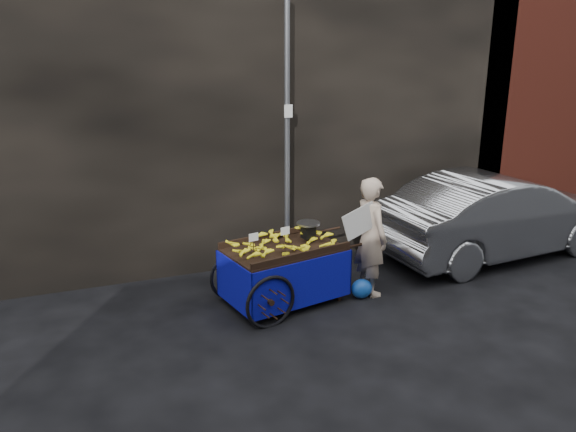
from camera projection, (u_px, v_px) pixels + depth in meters
name	position (u px, v px, depth m)	size (l,w,h in m)	color
ground	(301.00, 306.00, 7.39)	(80.00, 80.00, 0.00)	black
building_wall	(264.00, 96.00, 9.12)	(13.50, 2.00, 5.00)	black
street_pole	(287.00, 138.00, 8.07)	(0.12, 0.10, 4.00)	slate
banana_cart	(281.00, 254.00, 7.29)	(2.18, 1.29, 1.11)	black
vendor	(371.00, 236.00, 7.56)	(0.76, 0.64, 1.64)	#BEA48D
plastic_bag	(362.00, 289.00, 7.59)	(0.30, 0.24, 0.27)	blue
parked_car	(498.00, 215.00, 9.03)	(1.43, 4.10, 1.35)	#B0B2B7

